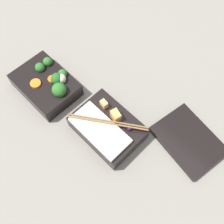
% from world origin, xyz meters
% --- Properties ---
extents(ground_plane, '(3.00, 3.00, 0.00)m').
position_xyz_m(ground_plane, '(0.00, 0.00, 0.00)').
color(ground_plane, gray).
extents(bento_tray_vegetable, '(0.20, 0.14, 0.08)m').
position_xyz_m(bento_tray_vegetable, '(-0.12, -0.02, 0.03)').
color(bento_tray_vegetable, black).
rests_on(bento_tray_vegetable, ground_plane).
extents(bento_tray_rice, '(0.20, 0.14, 0.08)m').
position_xyz_m(bento_tray_rice, '(0.11, 0.01, 0.03)').
color(bento_tray_rice, black).
rests_on(bento_tray_rice, ground_plane).
extents(bento_lid, '(0.21, 0.17, 0.02)m').
position_xyz_m(bento_lid, '(0.30, 0.16, 0.01)').
color(bento_lid, black).
rests_on(bento_lid, ground_plane).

